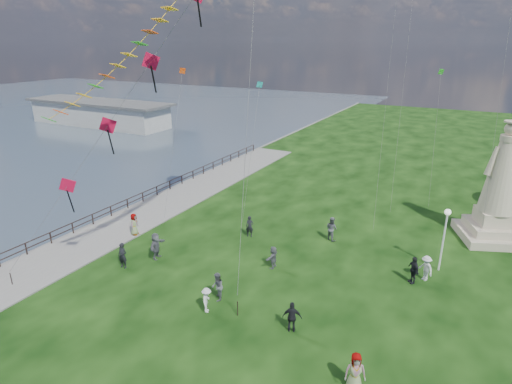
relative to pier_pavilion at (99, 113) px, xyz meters
The scene contains 18 objects.
waterfront 49.44m from the pier_pavilion, 41.92° to the right, with size 200.00×200.00×1.51m.
pier_pavilion is the anchor object (origin of this frame).
statue 68.26m from the pier_pavilion, 18.25° to the right, with size 5.84×5.84×9.14m.
lamppost 68.06m from the pier_pavilion, 24.65° to the right, with size 0.41×0.41×4.39m.
person_0 57.40m from the pier_pavilion, 41.48° to the right, with size 0.65×0.43×1.79m, color black.
person_1 63.49m from the pier_pavilion, 37.03° to the right, with size 0.85×0.53×1.75m, color #595960.
person_2 64.34m from the pier_pavilion, 37.87° to the right, with size 0.97×0.50×1.50m, color silver.
person_3 67.92m from the pier_pavilion, 34.88° to the right, with size 1.02×0.52×1.74m, color black.
person_4 72.57m from the pier_pavilion, 34.61° to the right, with size 0.92×0.56×1.88m, color #595960.
person_5 56.90m from the pier_pavilion, 39.16° to the right, with size 1.78×0.77×1.92m, color #595960.
person_6 56.63m from the pier_pavilion, 31.70° to the right, with size 0.61×0.40×1.68m, color black.
person_7 60.53m from the pier_pavilion, 26.86° to the right, with size 0.92×0.56×1.88m, color #595960.
person_8 68.20m from the pier_pavilion, 26.23° to the right, with size 1.10×0.57×1.70m, color silver.
person_9 67.93m from the pier_pavilion, 27.00° to the right, with size 1.06×0.54×1.81m, color black.
person_10 52.52m from the pier_pavilion, 40.14° to the right, with size 0.85×0.52×1.74m, color #595960.
person_11 61.68m from the pier_pavilion, 32.65° to the right, with size 1.45×0.62×1.56m, color #595960.
red_kite_train 60.26m from the pier_pavilion, 39.17° to the right, with size 12.37×9.35×20.89m.
small_kites 60.46m from the pier_pavilion, 19.32° to the right, with size 30.48×18.95×23.54m.
Camera 1 is at (10.89, -14.33, 14.53)m, focal length 30.00 mm.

